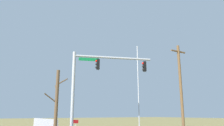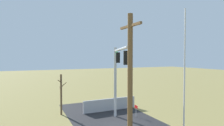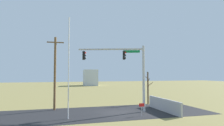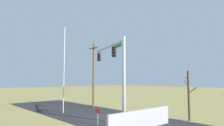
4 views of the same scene
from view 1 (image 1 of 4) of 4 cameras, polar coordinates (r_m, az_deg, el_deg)
signal_mast at (r=19.72m, az=-4.51°, el=-3.50°), size 6.98×2.63×7.21m
flagpole at (r=24.61m, az=6.85°, el=-6.12°), size 0.10×0.10×9.43m
utility_pole at (r=21.87m, az=17.45°, el=-5.74°), size 1.90×0.26×8.34m
bare_tree at (r=13.55m, az=-14.31°, el=-10.66°), size 1.27×1.02×4.37m
open_sign at (r=21.44m, az=-9.49°, el=-15.21°), size 0.56×0.04×1.22m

